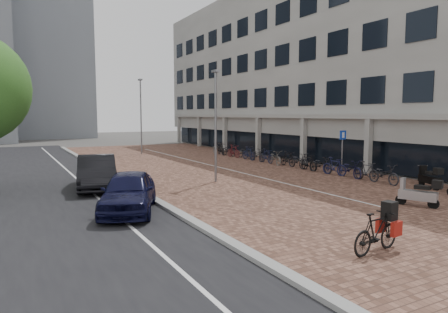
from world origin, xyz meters
TOP-DOWN VIEW (x-y plane):
  - ground at (0.00, 0.00)m, footprint 140.00×140.00m
  - plaza_brick at (2.00, 12.00)m, footprint 14.50×42.00m
  - street_asphalt at (-9.00, 12.00)m, footprint 8.00×50.00m
  - curb at (-5.10, 12.00)m, footprint 0.35×42.00m
  - lane_line at (-7.00, 12.00)m, footprint 0.12×44.00m
  - parking_line at (2.20, 12.00)m, footprint 0.10×30.00m
  - office_building at (12.97, 16.00)m, footprint 8.40×40.00m
  - car_navy at (-6.50, 1.33)m, footprint 3.34×4.79m
  - car_dark at (-6.58, 6.72)m, footprint 2.55×5.11m
  - hero_bike at (-2.11, -6.07)m, footprint 1.87×0.74m
  - shoes at (-5.00, -2.48)m, footprint 0.38×0.33m
  - scooter_mid at (7.50, -0.94)m, footprint 1.07×1.66m
  - scooter_back at (3.50, -3.20)m, footprint 1.10×1.70m
  - parking_sign at (7.50, 4.81)m, footprint 0.54×0.11m
  - lamp_near at (-0.68, 5.67)m, footprint 0.12×0.12m
  - lamp_far at (0.37, 22.23)m, footprint 0.12×0.12m
  - bike_row at (6.54, 10.20)m, footprint 1.26×20.41m

SIDE VIEW (x-z plane):
  - ground at x=0.00m, z-range 0.00..0.00m
  - street_asphalt at x=-9.00m, z-range -0.01..0.02m
  - plaza_brick at x=2.00m, z-range -0.01..0.03m
  - lane_line at x=-7.00m, z-range 0.02..0.02m
  - parking_line at x=2.20m, z-range 0.03..0.04m
  - shoes at x=-5.00m, z-range 0.00..0.09m
  - curb at x=-5.10m, z-range 0.00..0.14m
  - bike_row at x=6.54m, z-range 0.00..1.05m
  - scooter_mid at x=7.50m, z-range 0.00..1.10m
  - scooter_back at x=3.50m, z-range 0.00..1.12m
  - hero_bike at x=-2.11m, z-range -0.07..1.22m
  - car_navy at x=-6.50m, z-range 0.00..1.51m
  - car_dark at x=-6.58m, z-range 0.00..1.61m
  - parking_sign at x=7.50m, z-range 0.46..3.07m
  - lamp_near at x=-0.68m, z-range 0.00..5.79m
  - lamp_far at x=0.37m, z-range 0.00..6.64m
  - office_building at x=12.97m, z-range 0.94..15.94m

